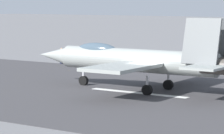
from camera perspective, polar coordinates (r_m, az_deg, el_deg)
ground_plane at (r=42.85m, az=3.63°, el=-2.64°), size 400.00×400.00×0.00m
runway_strip at (r=42.84m, az=3.65°, el=-2.62°), size 240.00×26.00×0.02m
fighter_jet at (r=44.32m, az=2.53°, el=0.72°), size 17.26×13.26×5.53m
crew_person at (r=63.63m, az=-4.86°, el=1.07°), size 0.47×0.61×1.72m
marker_cone_mid at (r=56.96m, az=2.41°, el=-0.12°), size 0.44×0.44×0.55m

